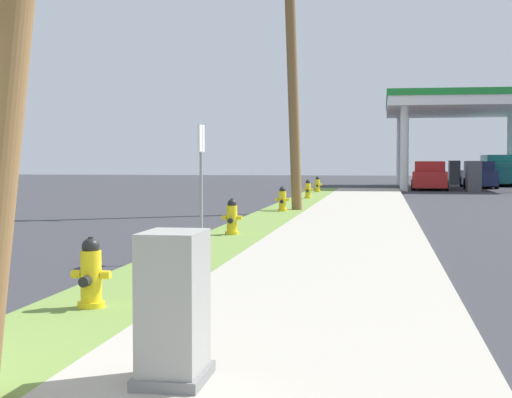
{
  "coord_description": "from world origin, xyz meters",
  "views": [
    {
      "loc": [
        3.73,
        -4.04,
        1.68
      ],
      "look_at": [
        0.73,
        14.95,
        0.73
      ],
      "focal_mm": 56.34,
      "sensor_mm": 36.0,
      "label": 1
    }
  ],
  "objects_px": {
    "street_sign_post": "(201,162)",
    "car_navy_by_near_pump": "(479,176)",
    "fire_hydrant_third": "(282,200)",
    "utility_cabinet": "(173,313)",
    "truck_teal_at_forecourt": "(502,171)",
    "utility_pole_midground": "(292,64)",
    "fire_hydrant_second": "(232,219)",
    "truck_silver_on_apron": "(495,171)",
    "fire_hydrant_fourth": "(308,190)",
    "car_red_by_far_pump": "(430,177)",
    "fire_hydrant_fifth": "(318,185)",
    "fire_hydrant_nearest": "(91,277)"
  },
  "relations": [
    {
      "from": "fire_hydrant_fifth",
      "to": "fire_hydrant_third",
      "type": "bearing_deg",
      "value": -89.55
    },
    {
      "from": "utility_pole_midground",
      "to": "truck_teal_at_forecourt",
      "type": "bearing_deg",
      "value": 69.77
    },
    {
      "from": "truck_teal_at_forecourt",
      "to": "fire_hydrant_fifth",
      "type": "bearing_deg",
      "value": -126.76
    },
    {
      "from": "truck_silver_on_apron",
      "to": "car_navy_by_near_pump",
      "type": "bearing_deg",
      "value": -105.06
    },
    {
      "from": "utility_pole_midground",
      "to": "fire_hydrant_third",
      "type": "bearing_deg",
      "value": -101.91
    },
    {
      "from": "utility_cabinet",
      "to": "truck_teal_at_forecourt",
      "type": "bearing_deg",
      "value": 79.33
    },
    {
      "from": "utility_pole_midground",
      "to": "utility_cabinet",
      "type": "height_order",
      "value": "utility_pole_midground"
    },
    {
      "from": "fire_hydrant_nearest",
      "to": "fire_hydrant_third",
      "type": "relative_size",
      "value": 1.0
    },
    {
      "from": "utility_cabinet",
      "to": "car_red_by_far_pump",
      "type": "bearing_deg",
      "value": 84.25
    },
    {
      "from": "fire_hydrant_second",
      "to": "utility_cabinet",
      "type": "distance_m",
      "value": 11.03
    },
    {
      "from": "truck_teal_at_forecourt",
      "to": "fire_hydrant_second",
      "type": "bearing_deg",
      "value": -106.19
    },
    {
      "from": "fire_hydrant_nearest",
      "to": "utility_pole_midground",
      "type": "bearing_deg",
      "value": 89.2
    },
    {
      "from": "fire_hydrant_fifth",
      "to": "utility_pole_midground",
      "type": "height_order",
      "value": "utility_pole_midground"
    },
    {
      "from": "fire_hydrant_fifth",
      "to": "truck_silver_on_apron",
      "type": "distance_m",
      "value": 20.01
    },
    {
      "from": "fire_hydrant_fourth",
      "to": "fire_hydrant_fifth",
      "type": "bearing_deg",
      "value": 91.14
    },
    {
      "from": "fire_hydrant_fourth",
      "to": "utility_cabinet",
      "type": "xyz_separation_m",
      "value": [
        1.52,
        -26.69,
        0.16
      ]
    },
    {
      "from": "car_navy_by_near_pump",
      "to": "truck_teal_at_forecourt",
      "type": "distance_m",
      "value": 4.31
    },
    {
      "from": "fire_hydrant_fifth",
      "to": "truck_silver_on_apron",
      "type": "bearing_deg",
      "value": 58.32
    },
    {
      "from": "street_sign_post",
      "to": "truck_teal_at_forecourt",
      "type": "distance_m",
      "value": 41.13
    },
    {
      "from": "truck_silver_on_apron",
      "to": "car_red_by_far_pump",
      "type": "bearing_deg",
      "value": -115.23
    },
    {
      "from": "fire_hydrant_third",
      "to": "utility_cabinet",
      "type": "relative_size",
      "value": 0.7
    },
    {
      "from": "car_navy_by_near_pump",
      "to": "fire_hydrant_fifth",
      "type": "bearing_deg",
      "value": -130.32
    },
    {
      "from": "fire_hydrant_nearest",
      "to": "fire_hydrant_third",
      "type": "height_order",
      "value": "same"
    },
    {
      "from": "fire_hydrant_second",
      "to": "street_sign_post",
      "type": "bearing_deg",
      "value": -87.48
    },
    {
      "from": "street_sign_post",
      "to": "truck_silver_on_apron",
      "type": "height_order",
      "value": "street_sign_post"
    },
    {
      "from": "utility_pole_midground",
      "to": "utility_cabinet",
      "type": "distance_m",
      "value": 19.84
    },
    {
      "from": "truck_teal_at_forecourt",
      "to": "utility_pole_midground",
      "type": "bearing_deg",
      "value": -110.23
    },
    {
      "from": "fire_hydrant_second",
      "to": "car_red_by_far_pump",
      "type": "xyz_separation_m",
      "value": [
        5.65,
        28.89,
        0.28
      ]
    },
    {
      "from": "fire_hydrant_second",
      "to": "car_navy_by_near_pump",
      "type": "relative_size",
      "value": 0.16
    },
    {
      "from": "fire_hydrant_second",
      "to": "fire_hydrant_third",
      "type": "height_order",
      "value": "same"
    },
    {
      "from": "fire_hydrant_nearest",
      "to": "car_red_by_far_pump",
      "type": "distance_m",
      "value": 37.61
    },
    {
      "from": "car_red_by_far_pump",
      "to": "truck_silver_on_apron",
      "type": "bearing_deg",
      "value": 64.77
    },
    {
      "from": "fire_hydrant_fourth",
      "to": "car_red_by_far_pump",
      "type": "bearing_deg",
      "value": 67.13
    },
    {
      "from": "fire_hydrant_third",
      "to": "car_navy_by_near_pump",
      "type": "distance_m",
      "value": 26.22
    },
    {
      "from": "fire_hydrant_fourth",
      "to": "utility_pole_midground",
      "type": "distance_m",
      "value": 8.42
    },
    {
      "from": "fire_hydrant_fourth",
      "to": "car_red_by_far_pump",
      "type": "relative_size",
      "value": 0.16
    },
    {
      "from": "truck_teal_at_forecourt",
      "to": "truck_silver_on_apron",
      "type": "distance_m",
      "value": 2.92
    },
    {
      "from": "fire_hydrant_fourth",
      "to": "truck_teal_at_forecourt",
      "type": "bearing_deg",
      "value": 63.06
    },
    {
      "from": "fire_hydrant_fourth",
      "to": "truck_silver_on_apron",
      "type": "relative_size",
      "value": 0.13
    },
    {
      "from": "fire_hydrant_fourth",
      "to": "street_sign_post",
      "type": "xyz_separation_m",
      "value": [
        0.03,
        -19.31,
        1.19
      ]
    },
    {
      "from": "fire_hydrant_second",
      "to": "truck_silver_on_apron",
      "type": "height_order",
      "value": "truck_silver_on_apron"
    },
    {
      "from": "utility_pole_midground",
      "to": "truck_silver_on_apron",
      "type": "relative_size",
      "value": 1.59
    },
    {
      "from": "fire_hydrant_third",
      "to": "truck_teal_at_forecourt",
      "type": "xyz_separation_m",
      "value": [
        10.42,
        28.66,
        0.47
      ]
    },
    {
      "from": "car_navy_by_near_pump",
      "to": "truck_teal_at_forecourt",
      "type": "relative_size",
      "value": 0.83
    },
    {
      "from": "fire_hydrant_fifth",
      "to": "fire_hydrant_nearest",
      "type": "bearing_deg",
      "value": -89.88
    },
    {
      "from": "street_sign_post",
      "to": "car_navy_by_near_pump",
      "type": "height_order",
      "value": "street_sign_post"
    },
    {
      "from": "fire_hydrant_fifth",
      "to": "truck_silver_on_apron",
      "type": "relative_size",
      "value": 0.13
    },
    {
      "from": "fire_hydrant_fifth",
      "to": "street_sign_post",
      "type": "relative_size",
      "value": 0.35
    },
    {
      "from": "fire_hydrant_second",
      "to": "truck_silver_on_apron",
      "type": "bearing_deg",
      "value": 75.0
    },
    {
      "from": "car_navy_by_near_pump",
      "to": "truck_teal_at_forecourt",
      "type": "bearing_deg",
      "value": 64.39
    }
  ]
}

